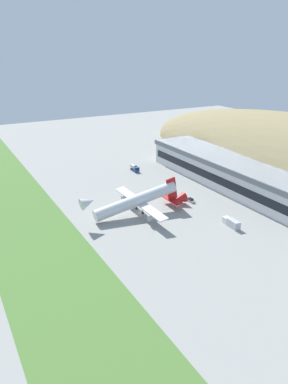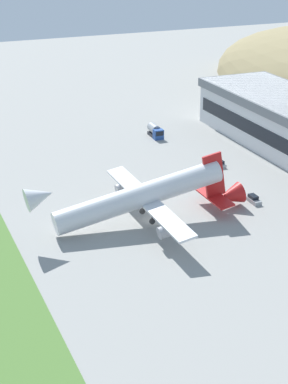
{
  "view_description": "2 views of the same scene",
  "coord_description": "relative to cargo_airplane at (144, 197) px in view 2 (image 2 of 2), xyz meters",
  "views": [
    {
      "loc": [
        116.78,
        -63.81,
        60.28
      ],
      "look_at": [
        -1.99,
        1.68,
        7.63
      ],
      "focal_mm": 35.0,
      "sensor_mm": 36.0,
      "label": 1
    },
    {
      "loc": [
        104.56,
        -45.83,
        54.68
      ],
      "look_at": [
        -0.26,
        -1.88,
        6.23
      ],
      "focal_mm": 60.0,
      "sensor_mm": 36.0,
      "label": 2
    }
  ],
  "objects": [
    {
      "name": "fuel_truck",
      "position": [
        -48.12,
        23.5,
        -3.84
      ],
      "size": [
        6.26,
        2.63,
        3.34
      ],
      "color": "#264C99",
      "rests_on": "ground_plane"
    },
    {
      "name": "service_car_1",
      "position": [
        -21.56,
        28.65,
        -4.78
      ],
      "size": [
        4.32,
        1.75,
        1.54
      ],
      "color": "#999EA3",
      "rests_on": "ground_plane"
    },
    {
      "name": "ground_plane",
      "position": [
        -0.09,
        2.03,
        -5.41
      ],
      "size": [
        422.62,
        422.62,
        0.0
      ],
      "primitive_type": "plane",
      "color": "gray"
    },
    {
      "name": "cargo_airplane",
      "position": [
        0.0,
        0.0,
        0.0
      ],
      "size": [
        36.2,
        45.17,
        12.72
      ],
      "color": "silver"
    },
    {
      "name": "service_car_0",
      "position": [
        0.09,
        24.83,
        -4.77
      ],
      "size": [
        4.13,
        1.68,
        1.56
      ],
      "color": "#999EA3",
      "rests_on": "ground_plane"
    },
    {
      "name": "traffic_cone_0",
      "position": [
        -8.92,
        20.48,
        -5.13
      ],
      "size": [
        0.52,
        0.52,
        0.58
      ],
      "color": "orange",
      "rests_on": "ground_plane"
    }
  ]
}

